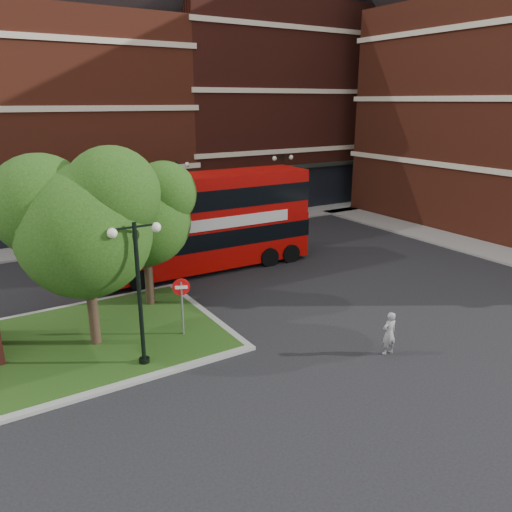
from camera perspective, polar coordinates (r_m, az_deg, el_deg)
ground at (r=19.71m, az=2.97°, el=-8.50°), size 120.00×120.00×0.00m
pavement_far at (r=33.75m, az=-13.16°, el=2.26°), size 44.00×3.00×0.12m
pavement_side at (r=32.53m, az=25.46°, el=0.43°), size 3.00×28.00×0.12m
terrace_far_right at (r=45.49m, az=0.36°, el=16.62°), size 18.00×12.00×16.00m
traffic_island at (r=19.61m, az=-22.42°, el=-9.83°), size 12.60×7.60×0.15m
tree_island_west at (r=17.88m, az=-19.49°, el=4.09°), size 5.40×4.71×7.21m
tree_island_east at (r=21.13m, az=-12.90°, el=5.04°), size 4.46×3.90×6.29m
lamp_island at (r=16.49m, az=-13.24°, el=-3.58°), size 1.72×0.36×5.00m
lamp_far_left at (r=32.00m, az=-8.91°, el=6.78°), size 1.72×0.36×5.00m
lamp_far_right at (r=35.82m, az=3.03°, el=8.08°), size 1.72×0.36×5.00m
bus at (r=25.99m, az=-6.06°, el=4.61°), size 11.63×2.93×4.42m
woman at (r=18.28m, az=14.96°, el=-8.53°), size 0.60×0.42×1.59m
car_silver at (r=32.11m, az=-19.73°, el=2.19°), size 4.54×2.16×1.50m
car_white at (r=32.85m, az=-7.13°, el=3.29°), size 4.18×1.58×1.36m
no_entry_sign at (r=18.69m, az=-8.50°, el=-4.53°), size 0.62×0.31×2.36m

